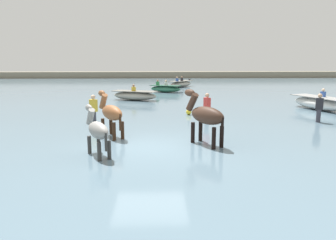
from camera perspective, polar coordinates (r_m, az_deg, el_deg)
name	(u,v)px	position (r m, az deg, el deg)	size (l,w,h in m)	color
ground_plane	(150,155)	(10.83, -3.27, -6.22)	(120.00, 120.00, 0.00)	gray
water_surface	(153,107)	(20.58, -2.74, 2.35)	(90.00, 90.00, 0.29)	slate
horse_lead_dark_bay	(206,117)	(10.84, 6.74, 0.59)	(1.38, 1.81, 2.13)	#382319
horse_trailing_grey	(98,131)	(9.76, -12.50, -1.98)	(1.07, 1.55, 1.78)	gray
horse_flank_chestnut	(111,114)	(12.06, -10.16, 1.12)	(1.27, 1.70, 1.99)	brown
boat_near_port	(181,84)	(33.89, 2.33, 6.49)	(2.95, 3.19, 1.13)	#B2AD9E
boat_distant_west	(165,89)	(28.43, -0.47, 5.63)	(2.96, 2.09, 1.09)	#337556
boat_mid_channel	(135,95)	(22.99, -5.97, 4.40)	(3.49, 2.27, 1.14)	#B2AD9E
boat_distant_east	(320,103)	(20.51, 25.54, 2.73)	(2.42, 3.94, 1.22)	silver
person_spectator_far	(94,112)	(14.58, -13.16, 1.44)	(0.38, 0.33, 1.63)	#383842
person_wading_close	(207,109)	(14.98, 6.98, 1.89)	(0.31, 0.37, 1.63)	#383842
person_onlooker_left	(319,110)	(16.29, 25.40, 1.64)	(0.37, 0.31, 1.63)	#383842
channel_buoy	(189,112)	(16.82, 3.74, 1.46)	(0.29, 0.29, 0.66)	yellow
far_shoreline	(155,76)	(50.97, -2.40, 7.94)	(80.00, 2.40, 1.26)	gray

